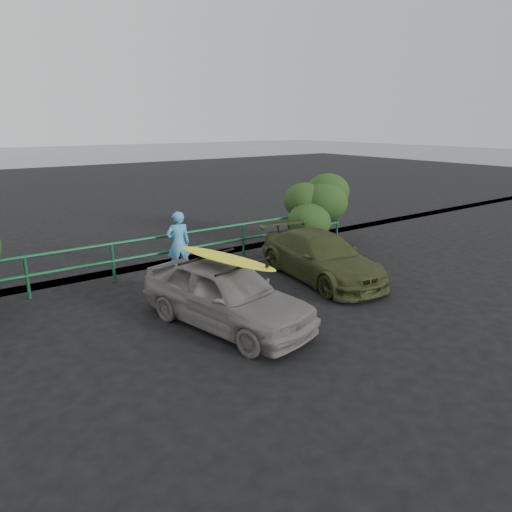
{
  "coord_description": "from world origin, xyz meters",
  "views": [
    {
      "loc": [
        -4.52,
        -6.09,
        3.92
      ],
      "look_at": [
        1.35,
        2.05,
        0.99
      ],
      "focal_mm": 32.0,
      "sensor_mm": 36.0,
      "label": 1
    }
  ],
  "objects": [
    {
      "name": "sedan",
      "position": [
        -0.05,
        1.13,
        0.66
      ],
      "size": [
        2.38,
        4.12,
        1.32
      ],
      "primitive_type": "imported",
      "rotation": [
        0.0,
        0.0,
        0.23
      ],
      "color": "slate",
      "rests_on": "ground"
    },
    {
      "name": "olive_vehicle",
      "position": [
        3.48,
        2.14,
        0.59
      ],
      "size": [
        2.18,
        4.26,
        1.18
      ],
      "primitive_type": "imported",
      "rotation": [
        0.0,
        0.0,
        -0.13
      ],
      "color": "#333A19",
      "rests_on": "ground"
    },
    {
      "name": "ground",
      "position": [
        0.0,
        0.0,
        0.0
      ],
      "size": [
        80.0,
        80.0,
        0.0
      ],
      "primitive_type": "plane",
      "color": "black"
    },
    {
      "name": "roof_rack",
      "position": [
        -0.05,
        1.13,
        1.34
      ],
      "size": [
        1.69,
        1.35,
        0.05
      ],
      "primitive_type": null,
      "rotation": [
        0.0,
        0.0,
        0.23
      ],
      "color": "black",
      "rests_on": "sedan"
    },
    {
      "name": "man",
      "position": [
        0.62,
        4.55,
        0.86
      ],
      "size": [
        0.7,
        0.53,
        1.72
      ],
      "primitive_type": "imported",
      "rotation": [
        0.0,
        0.0,
        2.95
      ],
      "color": "#4394CA",
      "rests_on": "ground"
    },
    {
      "name": "shrub_right",
      "position": [
        5.0,
        5.5,
        1.09
      ],
      "size": [
        3.2,
        2.4,
        2.18
      ],
      "primitive_type": null,
      "color": "#223E16",
      "rests_on": "ground"
    },
    {
      "name": "guardrail",
      "position": [
        0.0,
        5.0,
        0.52
      ],
      "size": [
        14.0,
        0.08,
        1.04
      ],
      "primitive_type": null,
      "color": "#144729",
      "rests_on": "ground"
    },
    {
      "name": "surfboard",
      "position": [
        -0.05,
        1.13,
        1.4
      ],
      "size": [
        1.07,
        2.58,
        0.07
      ],
      "primitive_type": "ellipsoid",
      "rotation": [
        0.0,
        0.0,
        0.23
      ],
      "color": "yellow",
      "rests_on": "roof_rack"
    }
  ]
}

